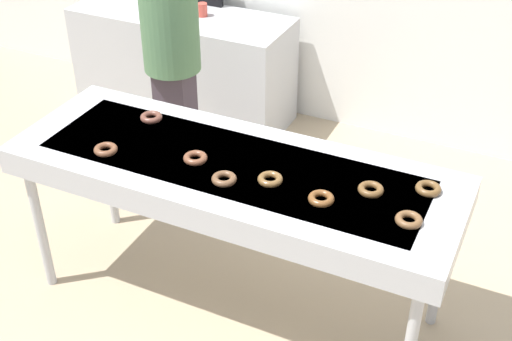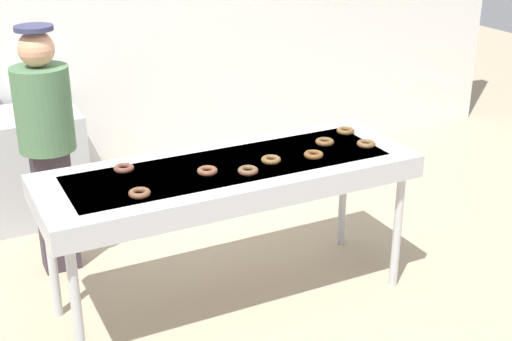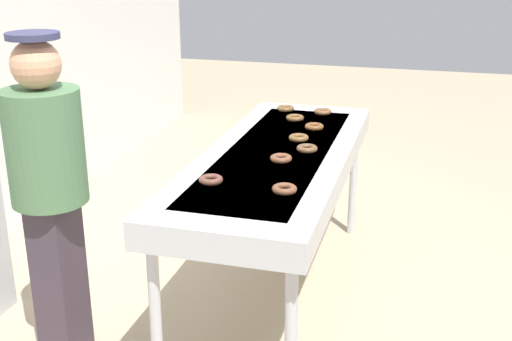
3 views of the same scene
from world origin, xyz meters
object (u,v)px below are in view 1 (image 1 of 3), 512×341
Objects in this scene: fryer_conveyor at (232,175)px; chocolate_donut_4 at (409,220)px; chocolate_donut_6 at (321,199)px; worker_baker at (172,54)px; chocolate_donut_1 at (106,150)px; chocolate_donut_8 at (151,117)px; chocolate_donut_3 at (195,158)px; prep_counter at (183,65)px; paper_cup_4 at (171,19)px; chocolate_donut_5 at (428,189)px; chocolate_donut_0 at (371,189)px; chocolate_donut_7 at (224,179)px; paper_cup_1 at (185,11)px; chocolate_donut_2 at (270,179)px; paper_cup_3 at (202,10)px.

fryer_conveyor is 18.97× the size of chocolate_donut_4.
worker_baker reaches higher than chocolate_donut_6.
chocolate_donut_1 is 0.38m from chocolate_donut_8.
chocolate_donut_8 is 0.78m from worker_baker.
chocolate_donut_3 is 0.69m from chocolate_donut_6.
worker_baker reaches higher than chocolate_donut_1.
prep_counter is at bearing 115.79° from chocolate_donut_8.
chocolate_donut_5 is at bearing -32.06° from paper_cup_4.
chocolate_donut_5 is at bearing 34.23° from chocolate_donut_6.
chocolate_donut_6 is (0.52, -0.12, 0.09)m from fryer_conveyor.
chocolate_donut_8 is (-1.53, 0.02, 0.00)m from chocolate_donut_5.
chocolate_donut_0 is 0.88m from chocolate_donut_3.
worker_baker is (-1.82, 1.02, 0.03)m from chocolate_donut_4.
chocolate_donut_1 is 1.00× the size of chocolate_donut_7.
chocolate_donut_8 is 1.19× the size of paper_cup_1.
chocolate_donut_8 is 1.19× the size of paper_cup_4.
chocolate_donut_4 is at bearing 3.23° from chocolate_donut_1.
chocolate_donut_3 is at bearing 142.23° from worker_baker.
chocolate_donut_7 is (0.67, 0.02, 0.00)m from chocolate_donut_1.
chocolate_donut_3 and chocolate_donut_7 have the same top height.
fryer_conveyor is 18.97× the size of chocolate_donut_5.
chocolate_donut_4 reaches higher than paper_cup_4.
chocolate_donut_4 and chocolate_donut_8 have the same top height.
chocolate_donut_6 is at bearing -177.78° from chocolate_donut_4.
prep_counter is at bearing -46.29° from worker_baker.
chocolate_donut_3 is 0.50m from chocolate_donut_8.
chocolate_donut_7 is at bearing -55.14° from paper_cup_1.
chocolate_donut_6 is 0.07× the size of worker_baker.
chocolate_donut_2 is at bearing 177.69° from chocolate_donut_4.
fryer_conveyor is 0.66m from chocolate_donut_1.
chocolate_donut_2 is 2.55m from prep_counter.
chocolate_donut_3 is 1.19× the size of paper_cup_3.
paper_cup_3 is (-1.71, 1.96, -0.04)m from chocolate_donut_6.
paper_cup_3 is 1.00× the size of paper_cup_4.
chocolate_donut_4 is at bearing -11.07° from chocolate_donut_8.
worker_baker is (-1.14, 0.99, 0.03)m from chocolate_donut_2.
chocolate_donut_3 is 1.13m from chocolate_donut_5.
chocolate_donut_2 is 1.00× the size of chocolate_donut_4.
chocolate_donut_0 is at bearing -40.40° from prep_counter.
paper_cup_3 is at bearing -56.59° from worker_baker.
chocolate_donut_5 is 0.96m from chocolate_donut_7.
chocolate_donut_4 is at bearing 4.16° from chocolate_donut_7.
chocolate_donut_5 reaches higher than paper_cup_3.
chocolate_donut_8 is at bearing 161.75° from fryer_conveyor.
chocolate_donut_3 is 1.00× the size of chocolate_donut_4.
paper_cup_3 is at bearing 131.10° from chocolate_donut_6.
paper_cup_4 is at bearing 133.23° from chocolate_donut_2.
chocolate_donut_7 is at bearing -29.42° from chocolate_donut_8.
chocolate_donut_1 is at bearing -94.02° from chocolate_donut_8.
paper_cup_1 reaches higher than fryer_conveyor.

